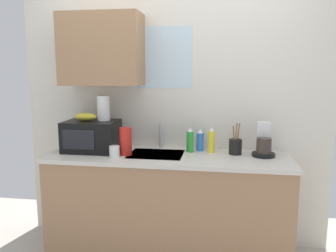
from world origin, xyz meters
TOP-DOWN VIEW (x-y plane):
  - kitchen_wall_assembly at (-0.10, 0.32)m, footprint 2.83×0.42m
  - counter_unit at (-0.00, 0.00)m, footprint 2.06×0.63m
  - sink_faucet at (-0.11, 0.24)m, footprint 0.03×0.03m
  - microwave at (-0.70, 0.05)m, footprint 0.46×0.35m
  - banana_bunch at (-0.74, 0.05)m, footprint 0.20×0.11m
  - paper_towel_roll at (-0.59, 0.10)m, footprint 0.11×0.11m
  - coffee_maker at (0.79, 0.11)m, footprint 0.19×0.21m
  - dish_soap_bottle_green at (0.17, 0.15)m, footprint 0.06×0.06m
  - dish_soap_bottle_blue at (0.26, 0.21)m, footprint 0.07×0.07m
  - dish_soap_bottle_yellow at (0.36, 0.15)m, footprint 0.06×0.06m
  - cereal_canister at (-0.35, -0.05)m, footprint 0.10×0.10m
  - mug_white at (-0.43, -0.14)m, footprint 0.08×0.08m
  - utensil_crock at (0.57, 0.12)m, footprint 0.11×0.11m

SIDE VIEW (x-z plane):
  - counter_unit at x=0.00m, z-range 0.01..0.91m
  - mug_white at x=-0.43m, z-range 0.90..0.99m
  - utensil_crock at x=0.57m, z-range 0.83..1.11m
  - dish_soap_bottle_blue at x=0.26m, z-range 0.89..1.09m
  - dish_soap_bottle_green at x=0.17m, z-range 0.89..1.11m
  - coffee_maker at x=0.79m, z-range 0.86..1.14m
  - dish_soap_bottle_yellow at x=0.36m, z-range 0.89..1.12m
  - sink_faucet at x=-0.11m, z-range 0.90..1.13m
  - cereal_canister at x=-0.35m, z-range 0.90..1.13m
  - microwave at x=-0.70m, z-range 0.90..1.17m
  - banana_bunch at x=-0.74m, z-range 1.17..1.24m
  - paper_towel_roll at x=-0.59m, z-range 1.17..1.39m
  - kitchen_wall_assembly at x=-0.10m, z-range 0.09..2.59m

